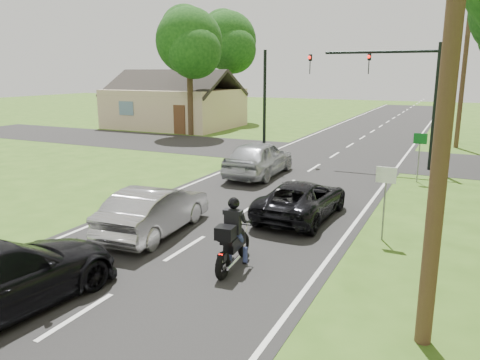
% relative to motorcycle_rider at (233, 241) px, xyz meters
% --- Properties ---
extents(ground, '(140.00, 140.00, 0.00)m').
position_rel_motorcycle_rider_xyz_m(ground, '(-1.73, 0.59, -0.70)').
color(ground, '#325518').
rests_on(ground, ground).
extents(road, '(8.00, 100.00, 0.01)m').
position_rel_motorcycle_rider_xyz_m(road, '(-1.73, 10.59, -0.70)').
color(road, black).
rests_on(road, ground).
extents(cross_road, '(60.00, 7.00, 0.01)m').
position_rel_motorcycle_rider_xyz_m(cross_road, '(-1.73, 16.59, -0.70)').
color(cross_road, black).
rests_on(cross_road, ground).
extents(motorcycle_rider, '(0.61, 2.08, 1.79)m').
position_rel_motorcycle_rider_xyz_m(motorcycle_rider, '(0.00, 0.00, 0.00)').
color(motorcycle_rider, black).
rests_on(motorcycle_rider, ground).
extents(dark_suv, '(2.17, 4.46, 1.22)m').
position_rel_motorcycle_rider_xyz_m(dark_suv, '(0.24, 4.59, -0.08)').
color(dark_suv, black).
rests_on(dark_suv, road).
extents(silver_sedan, '(1.85, 4.40, 1.41)m').
position_rel_motorcycle_rider_xyz_m(silver_sedan, '(-3.17, 1.25, 0.01)').
color(silver_sedan, '#A7A6AB').
rests_on(silver_sedan, road).
extents(silver_suv, '(2.04, 4.87, 1.64)m').
position_rel_motorcycle_rider_xyz_m(silver_suv, '(-3.48, 9.74, 0.13)').
color(silver_suv, '#A5A9AD').
rests_on(silver_suv, road).
extents(traffic_signal, '(6.38, 0.44, 6.00)m').
position_rel_motorcycle_rider_xyz_m(traffic_signal, '(1.61, 14.58, 3.43)').
color(traffic_signal, black).
rests_on(traffic_signal, ground).
extents(signal_pole_far, '(0.20, 0.20, 6.00)m').
position_rel_motorcycle_rider_xyz_m(signal_pole_far, '(-6.93, 18.59, 2.30)').
color(signal_pole_far, black).
rests_on(signal_pole_far, ground).
extents(utility_pole_near, '(1.60, 0.28, 10.00)m').
position_rel_motorcycle_rider_xyz_m(utility_pole_near, '(4.47, -1.41, 4.38)').
color(utility_pole_near, brown).
rests_on(utility_pole_near, ground).
extents(utility_pole_far, '(1.60, 0.28, 10.00)m').
position_rel_motorcycle_rider_xyz_m(utility_pole_far, '(4.47, 22.59, 4.38)').
color(utility_pole_far, brown).
rests_on(utility_pole_far, ground).
extents(sign_white, '(0.55, 0.07, 2.12)m').
position_rel_motorcycle_rider_xyz_m(sign_white, '(2.97, 3.57, 0.89)').
color(sign_white, slate).
rests_on(sign_white, ground).
extents(sign_green, '(0.55, 0.07, 2.12)m').
position_rel_motorcycle_rider_xyz_m(sign_green, '(3.17, 11.57, 0.89)').
color(sign_green, slate).
rests_on(sign_green, ground).
extents(tree_left_near, '(5.12, 4.96, 9.22)m').
position_rel_motorcycle_rider_xyz_m(tree_left_near, '(-13.46, 20.37, 5.83)').
color(tree_left_near, '#332316').
rests_on(tree_left_near, ground).
extents(tree_left_far, '(5.76, 5.58, 10.14)m').
position_rel_motorcycle_rider_xyz_m(tree_left_far, '(-15.42, 30.35, 6.43)').
color(tree_left_far, '#332316').
rests_on(tree_left_far, ground).
extents(house, '(10.20, 8.00, 4.84)m').
position_rel_motorcycle_rider_xyz_m(house, '(-17.73, 24.59, 1.06)').
color(house, tan).
rests_on(house, ground).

